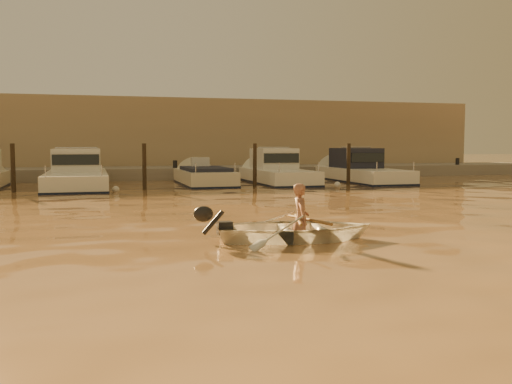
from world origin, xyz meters
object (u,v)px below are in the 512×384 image
object	(u,v)px
person	(301,219)
moored_boat_5	(362,170)
dinghy	(296,229)
moored_boat_4	(278,171)
waterfront_building	(129,137)
moored_boat_3	(204,180)
moored_boat_2	(77,173)

from	to	relation	value
person	moored_boat_5	distance (m)	18.92
dinghy	person	world-z (taller)	person
person	moored_boat_4	distance (m)	17.05
waterfront_building	person	bearing A→B (deg)	-86.31
moored_boat_5	waterfront_building	bearing A→B (deg)	135.76
moored_boat_3	waterfront_building	world-z (taller)	waterfront_building
person	moored_boat_3	size ratio (longest dim) A/B	0.23
person	moored_boat_3	bearing A→B (deg)	3.49
moored_boat_4	moored_boat_5	xyz separation A→B (m)	(4.67, 0.00, 0.00)
moored_boat_5	moored_boat_2	bearing A→B (deg)	180.00
moored_boat_3	dinghy	bearing A→B (deg)	-94.19
dinghy	moored_boat_2	size ratio (longest dim) A/B	0.37
moored_boat_2	moored_boat_4	distance (m)	9.71
dinghy	person	bearing A→B (deg)	-90.00
person	moored_boat_2	xyz separation A→B (m)	(-4.85, 16.34, 0.19)
waterfront_building	moored_boat_5	bearing A→B (deg)	-44.24
moored_boat_2	waterfront_building	size ratio (longest dim) A/B	0.19
dinghy	waterfront_building	bearing A→B (deg)	10.82
moored_boat_2	moored_boat_5	size ratio (longest dim) A/B	1.08
moored_boat_3	moored_boat_5	distance (m)	8.44
dinghy	moored_boat_5	xyz separation A→B (m)	(9.63, 16.33, 0.41)
dinghy	person	size ratio (longest dim) A/B	2.22
waterfront_building	dinghy	bearing A→B (deg)	-86.51
moored_boat_3	waterfront_building	distance (m)	11.57
waterfront_building	moored_boat_4	bearing A→B (deg)	-58.93
person	moored_boat_2	world-z (taller)	moored_boat_2
moored_boat_3	waterfront_building	bearing A→B (deg)	104.58
moored_boat_2	waterfront_building	xyz separation A→B (m)	(3.08, 11.00, 1.77)
person	moored_boat_3	xyz separation A→B (m)	(1.10, 16.34, -0.21)
person	moored_boat_4	world-z (taller)	moored_boat_4
dinghy	person	xyz separation A→B (m)	(0.10, -0.01, 0.22)
moored_boat_2	moored_boat_5	bearing A→B (deg)	0.00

